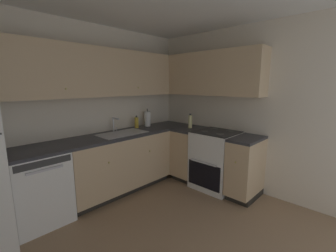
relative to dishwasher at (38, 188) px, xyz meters
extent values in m
cube|color=beige|center=(0.66, 0.33, 0.80)|extent=(3.80, 0.05, 2.45)
cube|color=beige|center=(2.54, -1.46, 0.80)|extent=(0.05, 3.61, 2.45)
cube|color=white|center=(0.00, 0.00, 0.00)|extent=(0.60, 0.60, 0.85)
cube|color=#333333|center=(0.00, -0.30, 0.37)|extent=(0.55, 0.01, 0.07)
cube|color=silver|center=(0.00, -0.32, 0.30)|extent=(0.36, 0.02, 0.02)
cube|color=tan|center=(1.11, 0.00, 0.04)|extent=(1.61, 0.60, 0.76)
cube|color=black|center=(1.11, 0.03, -0.38)|extent=(1.61, 0.54, 0.09)
sphere|color=tan|center=(0.76, -0.31, 0.19)|extent=(0.02, 0.02, 0.02)
sphere|color=tan|center=(1.46, -0.31, 0.19)|extent=(0.02, 0.02, 0.02)
cube|color=#2D2D33|center=(1.11, 0.00, 0.44)|extent=(2.81, 0.60, 0.03)
cube|color=tan|center=(2.21, -0.49, 0.04)|extent=(0.60, 0.38, 0.76)
cube|color=black|center=(2.24, -0.49, -0.38)|extent=(0.54, 0.38, 0.09)
cube|color=tan|center=(2.21, -1.49, 0.04)|extent=(0.60, 0.34, 0.76)
cube|color=black|center=(2.24, -1.49, -0.38)|extent=(0.54, 0.34, 0.09)
sphere|color=tan|center=(1.90, -1.49, 0.19)|extent=(0.02, 0.02, 0.02)
cube|color=#2D2D33|center=(2.21, -0.49, 0.44)|extent=(0.60, 0.38, 0.03)
cube|color=#2D2D33|center=(2.21, -1.49, 0.44)|extent=(0.60, 0.34, 0.03)
cube|color=white|center=(2.23, -1.00, 0.02)|extent=(0.64, 0.62, 0.89)
cube|color=black|center=(1.91, -1.00, -0.14)|extent=(0.02, 0.55, 0.37)
cube|color=silver|center=(1.89, -1.00, 0.06)|extent=(0.02, 0.43, 0.02)
cube|color=black|center=(2.23, -1.00, 0.47)|extent=(0.59, 0.60, 0.01)
cube|color=white|center=(2.54, -1.00, 0.53)|extent=(0.03, 0.60, 0.15)
cylinder|color=#4C4C4C|center=(2.09, -1.14, 0.48)|extent=(0.11, 0.11, 0.01)
cylinder|color=#4C4C4C|center=(2.09, -0.86, 0.48)|extent=(0.11, 0.11, 0.01)
cylinder|color=#4C4C4C|center=(2.37, -1.14, 0.48)|extent=(0.11, 0.11, 0.01)
cylinder|color=#4C4C4C|center=(2.37, -0.86, 0.48)|extent=(0.11, 0.11, 0.01)
cube|color=tan|center=(0.95, 0.14, 1.34)|extent=(2.49, 0.32, 0.66)
sphere|color=tan|center=(0.40, -0.03, 1.13)|extent=(0.02, 0.02, 0.02)
sphere|color=tan|center=(1.50, -0.03, 1.13)|extent=(0.02, 0.02, 0.02)
cube|color=tan|center=(2.35, -0.66, 1.34)|extent=(0.32, 1.91, 0.66)
cube|color=#B7B7BC|center=(1.17, -0.03, 0.46)|extent=(0.71, 0.40, 0.01)
cube|color=gray|center=(1.17, -0.03, 0.41)|extent=(0.66, 0.36, 0.09)
cube|color=#99999E|center=(1.17, -0.03, 0.43)|extent=(0.02, 0.35, 0.06)
cylinder|color=silver|center=(1.17, 0.20, 0.57)|extent=(0.02, 0.02, 0.22)
cylinder|color=silver|center=(1.17, 0.13, 0.67)|extent=(0.02, 0.15, 0.02)
cylinder|color=silver|center=(1.22, 0.20, 0.49)|extent=(0.02, 0.02, 0.06)
cylinder|color=gold|center=(1.61, 0.18, 0.55)|extent=(0.07, 0.07, 0.18)
cylinder|color=#262626|center=(1.61, 0.18, 0.65)|extent=(0.03, 0.03, 0.03)
cylinder|color=white|center=(1.83, 0.16, 0.59)|extent=(0.11, 0.11, 0.26)
cylinder|color=#3F3F3F|center=(1.83, 0.16, 0.61)|extent=(0.02, 0.02, 0.32)
cylinder|color=beige|center=(2.21, -0.49, 0.57)|extent=(0.06, 0.06, 0.22)
cylinder|color=black|center=(2.21, -0.49, 0.69)|extent=(0.04, 0.04, 0.02)
camera|label=1|loc=(-0.70, -2.77, 1.19)|focal=23.89mm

